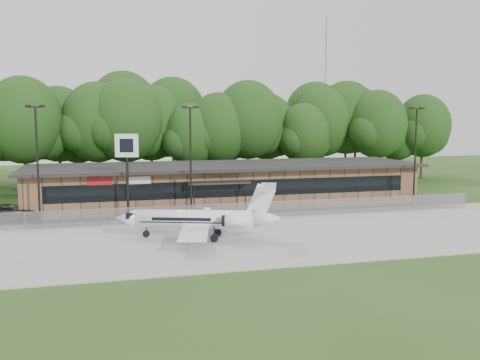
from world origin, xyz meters
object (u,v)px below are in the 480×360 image
object	(u,v)px
pole_sign	(127,155)
suv	(8,213)
terminal	(225,184)
business_jet	(201,220)

from	to	relation	value
pole_sign	suv	bearing A→B (deg)	179.92
terminal	suv	world-z (taller)	terminal
pole_sign	business_jet	bearing A→B (deg)	-47.75
business_jet	pole_sign	world-z (taller)	pole_sign
business_jet	pole_sign	xyz separation A→B (m)	(-4.85, 8.94, 4.41)
terminal	pole_sign	size ratio (longest dim) A/B	5.28
pole_sign	terminal	bearing A→B (deg)	47.72
business_jet	suv	world-z (taller)	business_jet
terminal	suv	size ratio (longest dim) A/B	7.16
suv	pole_sign	size ratio (longest dim) A/B	0.74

